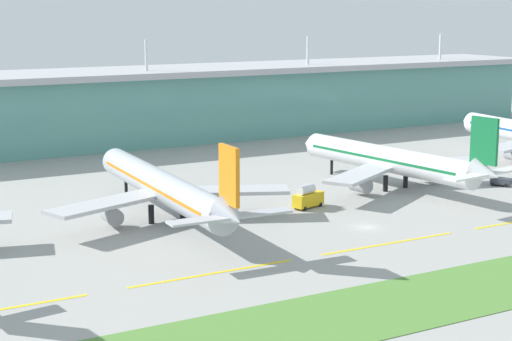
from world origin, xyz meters
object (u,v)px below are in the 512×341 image
airliner_near_middle (164,187)px  pushback_tug (501,181)px  airliner_far_middle (392,160)px  fuel_truck (308,197)px

airliner_near_middle → pushback_tug: size_ratio=13.72×
pushback_tug → airliner_near_middle: bearing=173.7°
airliner_near_middle → pushback_tug: airliner_near_middle is taller
airliner_near_middle → airliner_far_middle: (55.97, 1.43, -0.01)m
airliner_far_middle → fuel_truck: size_ratio=7.83×
airliner_near_middle → fuel_truck: bearing=-10.0°
airliner_far_middle → pushback_tug: (23.75, -10.17, -5.34)m
fuel_truck → airliner_near_middle: bearing=170.0°
airliner_near_middle → pushback_tug: 80.38m
airliner_far_middle → pushback_tug: 26.39m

